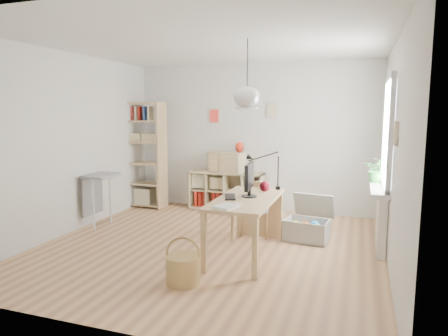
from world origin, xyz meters
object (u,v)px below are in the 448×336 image
(tall_bookshelf, at_px, (144,151))
(storage_chest, at_px, (308,226))
(drawer_chest, at_px, (226,162))
(chair, at_px, (252,207))
(cube_shelf, at_px, (226,194))
(desk, at_px, (246,205))
(monitor, at_px, (249,178))

(tall_bookshelf, bearing_deg, storage_chest, -17.95)
(drawer_chest, bearing_deg, chair, -49.22)
(cube_shelf, bearing_deg, drawer_chest, -57.61)
(desk, relative_size, drawer_chest, 2.33)
(cube_shelf, relative_size, drawer_chest, 2.17)
(storage_chest, bearing_deg, drawer_chest, 150.40)
(cube_shelf, relative_size, chair, 1.68)
(cube_shelf, relative_size, monitor, 2.82)
(chair, bearing_deg, tall_bookshelf, 168.30)
(cube_shelf, bearing_deg, storage_chest, -38.20)
(desk, height_order, drawer_chest, drawer_chest)
(tall_bookshelf, relative_size, monitor, 4.03)
(desk, height_order, cube_shelf, desk)
(tall_bookshelf, bearing_deg, monitor, -35.82)
(chair, bearing_deg, monitor, -62.42)
(chair, height_order, storage_chest, chair)
(tall_bookshelf, distance_m, drawer_chest, 1.62)
(cube_shelf, bearing_deg, chair, -59.86)
(desk, xyz_separation_m, chair, (-0.09, 0.63, -0.18))
(drawer_chest, bearing_deg, tall_bookshelf, -160.71)
(cube_shelf, xyz_separation_m, storage_chest, (1.70, -1.34, -0.09))
(desk, relative_size, storage_chest, 2.00)
(desk, relative_size, chair, 1.79)
(tall_bookshelf, bearing_deg, desk, -37.01)
(storage_chest, xyz_separation_m, monitor, (-0.66, -0.82, 0.79))
(monitor, relative_size, drawer_chest, 0.77)
(tall_bookshelf, relative_size, drawer_chest, 3.10)
(chair, height_order, monitor, monitor)
(desk, bearing_deg, storage_chest, 52.65)
(cube_shelf, relative_size, tall_bookshelf, 0.70)
(desk, relative_size, monitor, 3.03)
(desk, bearing_deg, chair, 98.45)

